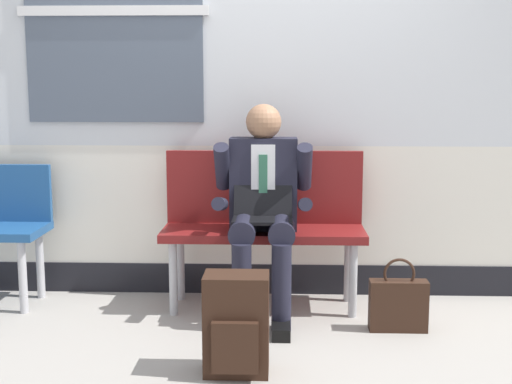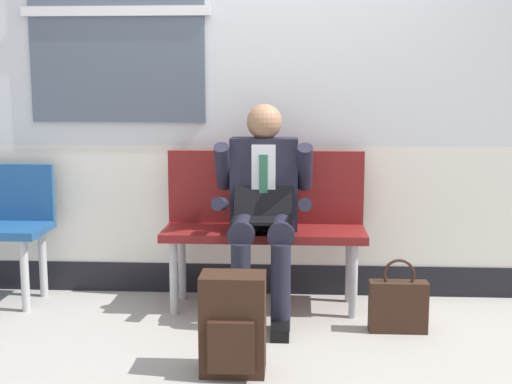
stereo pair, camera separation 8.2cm
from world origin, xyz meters
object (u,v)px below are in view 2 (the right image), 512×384
(handbag, at_px, (398,305))
(bench_with_person, at_px, (265,216))
(backpack, at_px, (233,325))
(person_seated, at_px, (263,204))

(handbag, bearing_deg, bench_with_person, 149.49)
(bench_with_person, bearing_deg, handbag, -30.51)
(bench_with_person, bearing_deg, backpack, -95.53)
(person_seated, relative_size, backpack, 2.58)
(person_seated, bearing_deg, bench_with_person, 90.00)
(person_seated, xyz_separation_m, handbag, (0.76, -0.24, -0.51))
(handbag, bearing_deg, person_seated, 162.16)
(person_seated, relative_size, handbag, 3.01)
(bench_with_person, distance_m, person_seated, 0.23)
(person_seated, distance_m, backpack, 0.96)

